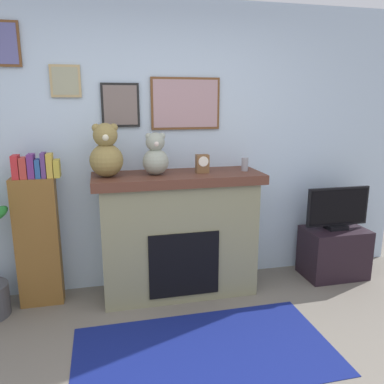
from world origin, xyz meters
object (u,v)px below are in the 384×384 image
at_px(candle_jar, 245,164).
at_px(teddy_bear_tan, 156,156).
at_px(bookshelf, 38,234).
at_px(mantel_clock, 202,164).
at_px(television, 338,209).
at_px(tv_stand, 334,252).
at_px(fireplace, 178,233).
at_px(teddy_bear_cream, 106,153).

height_order(candle_jar, teddy_bear_tan, teddy_bear_tan).
bearing_deg(bookshelf, mantel_clock, -2.97).
bearing_deg(television, bookshelf, 177.91).
height_order(candle_jar, mantel_clock, mantel_clock).
height_order(tv_stand, mantel_clock, mantel_clock).
relative_size(mantel_clock, teddy_bear_tan, 0.44).
relative_size(tv_stand, television, 0.94).
bearing_deg(tv_stand, candle_jar, 178.36).
relative_size(tv_stand, candle_jar, 5.12).
xyz_separation_m(fireplace, candle_jar, (0.61, -0.02, 0.61)).
xyz_separation_m(tv_stand, candle_jar, (-0.97, 0.03, 0.93)).
distance_m(teddy_bear_cream, teddy_bear_tan, 0.41).
bearing_deg(mantel_clock, candle_jar, 0.20).
relative_size(bookshelf, teddy_bear_cream, 2.98).
relative_size(fireplace, bookshelf, 1.11).
height_order(fireplace, bookshelf, bookshelf).
bearing_deg(teddy_bear_tan, bookshelf, 175.88).
relative_size(tv_stand, teddy_bear_cream, 1.37).
distance_m(candle_jar, teddy_bear_cream, 1.22).
relative_size(fireplace, teddy_bear_tan, 4.09).
bearing_deg(tv_stand, teddy_bear_cream, 179.29).
distance_m(television, teddy_bear_tan, 1.87).
bearing_deg(teddy_bear_cream, bookshelf, 173.07).
height_order(fireplace, teddy_bear_cream, teddy_bear_cream).
distance_m(fireplace, teddy_bear_tan, 0.74).
bearing_deg(teddy_bear_cream, tv_stand, -0.71).
bearing_deg(candle_jar, mantel_clock, -179.80).
xyz_separation_m(tv_stand, teddy_bear_cream, (-2.19, 0.03, 1.07)).
bearing_deg(television, teddy_bear_cream, 179.25).
bearing_deg(television, mantel_clock, 178.83).
height_order(bookshelf, television, bookshelf).
distance_m(tv_stand, candle_jar, 1.34).
xyz_separation_m(fireplace, television, (1.58, -0.05, 0.14)).
relative_size(bookshelf, teddy_bear_tan, 3.67).
bearing_deg(teddy_bear_cream, mantel_clock, -0.06).
bearing_deg(bookshelf, fireplace, -2.60).
bearing_deg(fireplace, bookshelf, 177.40).
bearing_deg(teddy_bear_tan, teddy_bear_cream, -179.99).
xyz_separation_m(bookshelf, candle_jar, (1.81, -0.07, 0.54)).
distance_m(television, teddy_bear_cream, 2.27).
relative_size(bookshelf, candle_jar, 11.11).
distance_m(tv_stand, teddy_bear_tan, 2.05).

